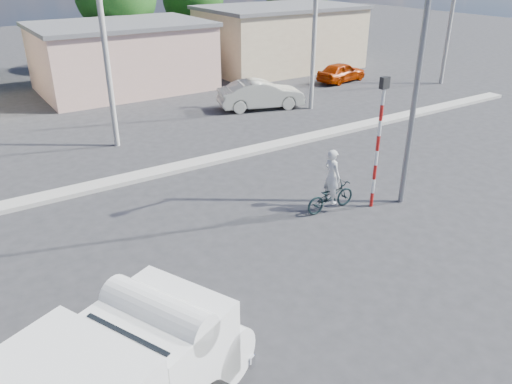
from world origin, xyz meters
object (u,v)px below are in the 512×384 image
streetlight (417,55)px  traffic_pole (379,133)px  car_cream (261,94)px  cyclist (331,185)px  car_red (341,72)px  bicycle (330,196)px

streetlight → traffic_pole: bearing=162.3°
car_cream → cyclist: bearing=173.8°
cyclist → streetlight: (2.29, -0.87, 4.05)m
cyclist → car_red: size_ratio=0.48×
car_red → streetlight: size_ratio=0.42×
bicycle → streetlight: 5.09m
car_cream → traffic_pole: traffic_pole is taller
traffic_pole → bicycle: bearing=157.2°
bicycle → car_cream: (4.85, 11.46, 0.28)m
cyclist → car_red: bearing=-43.0°
car_cream → traffic_pole: (-3.50, -12.03, 1.82)m
cyclist → streetlight: size_ratio=0.20×
car_cream → car_red: car_cream is taller
car_cream → streetlight: streetlight is taller
car_red → traffic_pole: (-11.59, -14.50, 1.95)m
bicycle → cyclist: size_ratio=1.03×
car_red → traffic_pole: traffic_pole is taller
bicycle → traffic_pole: (1.35, -0.57, 2.10)m
car_red → bicycle: bearing=127.2°
bicycle → streetlight: bearing=-110.9°
traffic_pole → streetlight: streetlight is taller
bicycle → cyclist: cyclist is taller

